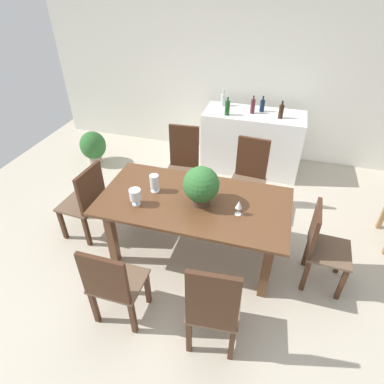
% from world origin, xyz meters
% --- Properties ---
extents(ground_plane, '(7.04, 7.04, 0.00)m').
position_xyz_m(ground_plane, '(0.00, 0.00, 0.00)').
color(ground_plane, '#BCB29E').
extents(back_wall, '(6.40, 0.10, 2.60)m').
position_xyz_m(back_wall, '(0.00, 2.60, 1.30)').
color(back_wall, silver).
rests_on(back_wall, ground).
extents(dining_table, '(1.94, 1.01, 0.77)m').
position_xyz_m(dining_table, '(0.00, -0.02, 0.65)').
color(dining_table, brown).
rests_on(dining_table, ground).
extents(chair_far_right, '(0.47, 0.46, 1.00)m').
position_xyz_m(chair_far_right, '(0.44, 1.00, 0.55)').
color(chair_far_right, '#422616').
rests_on(chair_far_right, ground).
extents(chair_near_left, '(0.46, 0.40, 0.93)m').
position_xyz_m(chair_near_left, '(-0.44, -1.02, 0.52)').
color(chair_near_left, '#422616').
rests_on(chair_near_left, ground).
extents(chair_far_left, '(0.46, 0.47, 1.05)m').
position_xyz_m(chair_far_left, '(-0.45, 1.00, 0.56)').
color(chair_far_left, '#422616').
rests_on(chair_far_left, ground).
extents(chair_foot_end, '(0.43, 0.45, 0.91)m').
position_xyz_m(chair_foot_end, '(1.29, -0.01, 0.51)').
color(chair_foot_end, '#422616').
rests_on(chair_foot_end, ground).
extents(chair_near_right, '(0.47, 0.46, 1.05)m').
position_xyz_m(chair_near_right, '(0.45, -1.03, 0.57)').
color(chair_near_right, '#422616').
rests_on(chair_near_right, ground).
extents(chair_head_end, '(0.45, 0.51, 0.93)m').
position_xyz_m(chair_head_end, '(-1.29, -0.02, 0.52)').
color(chair_head_end, '#422616').
rests_on(chair_head_end, ground).
extents(flower_centerpiece, '(0.36, 0.37, 0.41)m').
position_xyz_m(flower_centerpiece, '(0.08, -0.04, 0.99)').
color(flower_centerpiece, '#4C3828').
rests_on(flower_centerpiece, dining_table).
extents(crystal_vase_left, '(0.10, 0.10, 0.20)m').
position_xyz_m(crystal_vase_left, '(-0.44, 0.03, 0.88)').
color(crystal_vase_left, silver).
rests_on(crystal_vase_left, dining_table).
extents(crystal_vase_center_near, '(0.12, 0.12, 0.18)m').
position_xyz_m(crystal_vase_center_near, '(-0.54, -0.24, 0.88)').
color(crystal_vase_center_near, silver).
rests_on(crystal_vase_center_near, dining_table).
extents(wine_glass, '(0.07, 0.07, 0.16)m').
position_xyz_m(wine_glass, '(0.47, -0.11, 0.88)').
color(wine_glass, silver).
rests_on(wine_glass, dining_table).
extents(kitchen_counter, '(1.47, 0.61, 0.94)m').
position_xyz_m(kitchen_counter, '(0.34, 2.03, 0.47)').
color(kitchen_counter, white).
rests_on(kitchen_counter, ground).
extents(wine_bottle_dark, '(0.07, 0.07, 0.23)m').
position_xyz_m(wine_bottle_dark, '(0.42, 2.12, 1.03)').
color(wine_bottle_dark, '#0F1E38').
rests_on(wine_bottle_dark, kitchen_counter).
extents(wine_bottle_green, '(0.07, 0.07, 0.26)m').
position_xyz_m(wine_bottle_green, '(-0.04, 1.85, 1.05)').
color(wine_bottle_green, '#194C1E').
rests_on(wine_bottle_green, kitchen_counter).
extents(wine_bottle_clear, '(0.07, 0.07, 0.25)m').
position_xyz_m(wine_bottle_clear, '(0.70, 1.94, 1.04)').
color(wine_bottle_clear, black).
rests_on(wine_bottle_clear, kitchen_counter).
extents(wine_bottle_tall, '(0.08, 0.08, 0.25)m').
position_xyz_m(wine_bottle_tall, '(-0.17, 2.19, 1.04)').
color(wine_bottle_tall, '#B2BFB7').
rests_on(wine_bottle_tall, kitchen_counter).
extents(wine_bottle_amber, '(0.06, 0.06, 0.26)m').
position_xyz_m(wine_bottle_amber, '(0.30, 2.01, 1.05)').
color(wine_bottle_amber, '#511E28').
rests_on(wine_bottle_amber, kitchen_counter).
extents(potted_plant_floor, '(0.41, 0.41, 0.54)m').
position_xyz_m(potted_plant_floor, '(-2.13, 1.50, 0.30)').
color(potted_plant_floor, '#9E9384').
rests_on(potted_plant_floor, ground).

